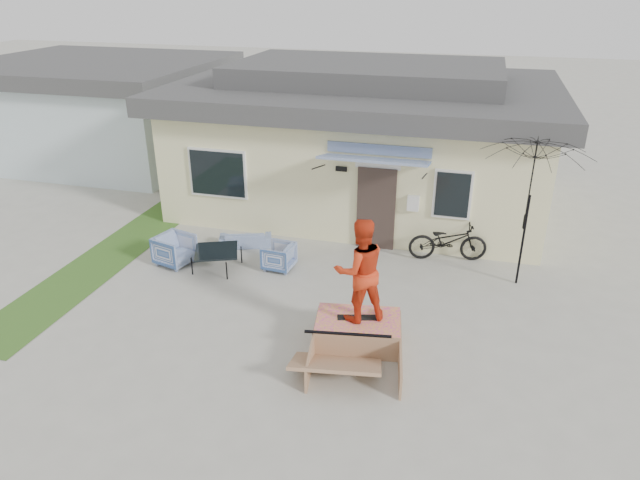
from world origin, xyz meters
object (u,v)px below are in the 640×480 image
(coffee_table, at_px, (217,259))
(patio_umbrella, at_px, (528,211))
(armchair_left, at_px, (175,248))
(skate_ramp, at_px, (358,331))
(armchair_right, at_px, (279,255))
(loveseat, at_px, (245,236))
(bicycle, at_px, (448,237))
(skateboard, at_px, (358,317))
(skater, at_px, (360,269))

(coffee_table, distance_m, patio_umbrella, 7.03)
(armchair_left, bearing_deg, skate_ramp, -98.06)
(armchair_right, height_order, coffee_table, armchair_right)
(armchair_left, relative_size, armchair_right, 1.17)
(loveseat, relative_size, armchair_left, 1.62)
(armchair_right, distance_m, patio_umbrella, 5.61)
(loveseat, distance_m, bicycle, 5.05)
(skateboard, bearing_deg, coffee_table, 137.08)
(armchair_right, bearing_deg, skate_ramp, 48.49)
(bicycle, height_order, skater, skater)
(bicycle, bearing_deg, skateboard, 149.05)
(skater, bearing_deg, coffee_table, -58.38)
(skate_ramp, xyz_separation_m, skater, (-0.01, 0.05, 1.29))
(bicycle, bearing_deg, armchair_right, 100.07)
(armchair_right, relative_size, patio_umbrella, 0.26)
(bicycle, bearing_deg, armchair_left, 95.37)
(patio_umbrella, relative_size, skate_ramp, 1.31)
(armchair_left, distance_m, skateboard, 5.27)
(armchair_right, distance_m, bicycle, 4.08)
(bicycle, bearing_deg, skater, 149.05)
(skate_ramp, bearing_deg, coffee_table, 142.18)
(armchair_right, bearing_deg, skater, 48.98)
(armchair_right, bearing_deg, loveseat, -123.97)
(loveseat, height_order, patio_umbrella, patio_umbrella)
(coffee_table, relative_size, skater, 0.49)
(bicycle, relative_size, skate_ramp, 0.91)
(coffee_table, bearing_deg, skater, -28.24)
(armchair_left, height_order, coffee_table, armchair_left)
(loveseat, height_order, skate_ramp, skate_ramp)
(coffee_table, distance_m, bicycle, 5.52)
(bicycle, height_order, skate_ramp, bicycle)
(armchair_right, height_order, patio_umbrella, patio_umbrella)
(armchair_right, distance_m, skater, 3.64)
(loveseat, relative_size, skate_ramp, 0.63)
(armchair_left, xyz_separation_m, coffee_table, (1.06, 0.03, -0.16))
(loveseat, height_order, armchair_left, armchair_left)
(armchair_left, xyz_separation_m, bicycle, (6.23, 1.96, 0.19))
(patio_umbrella, bearing_deg, loveseat, 178.01)
(armchair_right, bearing_deg, bicycle, 116.48)
(loveseat, relative_size, skateboard, 1.68)
(loveseat, xyz_separation_m, skate_ramp, (3.66, -3.46, 0.00))
(patio_umbrella, bearing_deg, skate_ramp, -132.41)
(armchair_left, distance_m, patio_umbrella, 8.03)
(loveseat, bearing_deg, patio_umbrella, 158.80)
(armchair_left, height_order, patio_umbrella, patio_umbrella)
(coffee_table, height_order, skater, skater)
(armchair_left, height_order, skater, skater)
(coffee_table, bearing_deg, armchair_right, 15.78)
(skateboard, bearing_deg, skater, -28.71)
(armchair_left, bearing_deg, armchair_right, -65.31)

